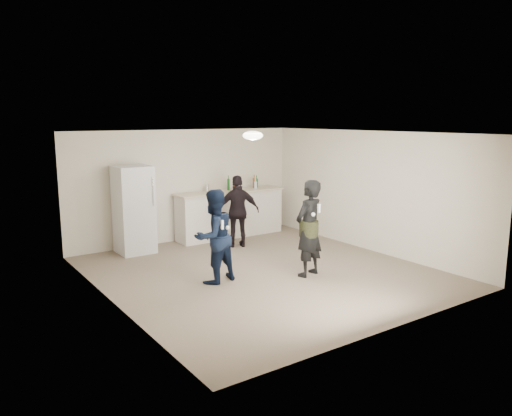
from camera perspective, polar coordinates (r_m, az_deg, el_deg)
floor at (r=9.15m, az=0.72°, el=-7.29°), size 6.00×6.00×0.00m
ceiling at (r=8.72m, az=0.76°, el=8.56°), size 6.00×6.00×0.00m
wall_back at (r=11.40m, az=-8.04°, el=2.58°), size 6.00×0.00×6.00m
wall_front at (r=6.69m, az=15.82°, el=-3.22°), size 6.00×0.00×6.00m
wall_left at (r=7.62m, az=-16.37°, el=-1.60°), size 0.00×6.00×6.00m
wall_right at (r=10.66m, az=12.88°, el=1.89°), size 0.00×6.00×6.00m
counter at (r=11.70m, az=-2.98°, el=-0.73°), size 2.60×0.56×1.05m
counter_top at (r=11.61m, az=-3.01°, el=1.91°), size 2.68×0.64×0.04m
fridge at (r=10.54m, az=-13.80°, el=-0.18°), size 0.70×0.70×1.80m
fridge_handle at (r=10.24m, az=-11.69°, el=1.87°), size 0.02×0.02×0.60m
ceiling_dome at (r=8.97m, az=-0.37°, el=8.29°), size 0.36×0.36×0.16m
shaker at (r=11.44m, az=-5.60°, el=2.28°), size 0.08×0.08×0.17m
man at (r=8.42m, az=-4.84°, el=-3.26°), size 0.88×0.74×1.59m
woman at (r=8.78m, az=6.06°, el=-2.32°), size 0.71×0.56×1.71m
camo_shorts at (r=8.78m, az=6.06°, el=-2.35°), size 0.34×0.34×0.28m
spectator at (r=10.72m, az=-2.05°, el=-0.38°), size 0.99×0.72×1.55m
remote_man at (r=8.13m, az=-3.88°, el=-1.91°), size 0.04×0.04×0.15m
nunchuk_man at (r=8.23m, az=-3.27°, el=-2.25°), size 0.07×0.07×0.07m
remote_woman at (r=8.52m, az=7.21°, el=-0.03°), size 0.04×0.04×0.15m
nunchuk_woman at (r=8.49m, az=6.55°, el=-0.73°), size 0.07×0.07×0.07m
bottle_cluster at (r=11.81m, az=-1.15°, el=2.71°), size 0.86×0.28×0.27m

